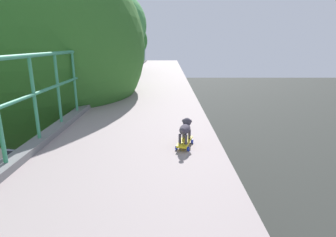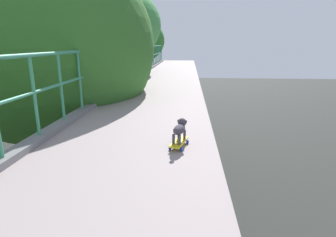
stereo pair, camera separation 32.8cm
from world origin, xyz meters
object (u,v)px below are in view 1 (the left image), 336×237
object	(u,v)px
toy_skateboard	(183,142)
car_black_fifth	(42,194)
car_grey_sixth	(22,157)
city_bus	(76,99)
small_dog	(184,128)

from	to	relation	value
toy_skateboard	car_black_fifth	bearing A→B (deg)	127.30
car_grey_sixth	city_bus	world-z (taller)	city_bus
car_black_fifth	toy_skateboard	bearing A→B (deg)	-52.70
city_bus	toy_skateboard	xyz separation A→B (m)	(9.96, -25.28, 4.55)
city_bus	small_dog	world-z (taller)	small_dog
toy_skateboard	city_bus	bearing A→B (deg)	111.50
car_black_fifth	city_bus	world-z (taller)	city_bus
toy_skateboard	car_grey_sixth	bearing A→B (deg)	126.82
car_black_fifth	toy_skateboard	size ratio (longest dim) A/B	9.72
car_grey_sixth	city_bus	distance (m)	12.70
city_bus	toy_skateboard	size ratio (longest dim) A/B	23.49
car_black_fifth	toy_skateboard	distance (m)	11.61
car_grey_sixth	city_bus	size ratio (longest dim) A/B	0.42
car_grey_sixth	toy_skateboard	world-z (taller)	toy_skateboard
city_bus	toy_skateboard	distance (m)	27.54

